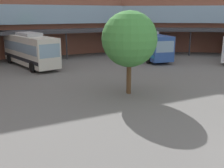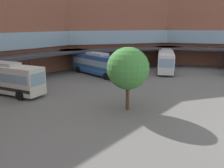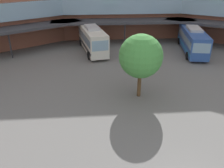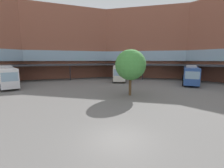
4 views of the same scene
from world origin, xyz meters
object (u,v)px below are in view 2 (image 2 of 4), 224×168
Objects in this scene: plaza_tree at (128,69)px; bus_4 at (97,64)px; bus_3 at (6,78)px; bus_0 at (166,60)px.

bus_4 is at bearing 34.58° from plaza_tree.
plaza_tree is (-14.04, -9.68, 2.25)m from bus_4.
bus_3 is at bearing 89.72° from plaza_tree.
bus_4 is 17.20m from plaza_tree.
plaza_tree is at bearing -10.18° from bus_0.
bus_3 is (-21.86, 15.61, 0.02)m from bus_0.
plaza_tree reaches higher than bus_4.
bus_4 is (13.96, -5.64, -0.08)m from bus_3.
bus_3 reaches higher than bus_4.
bus_3 is 15.06m from bus_4.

